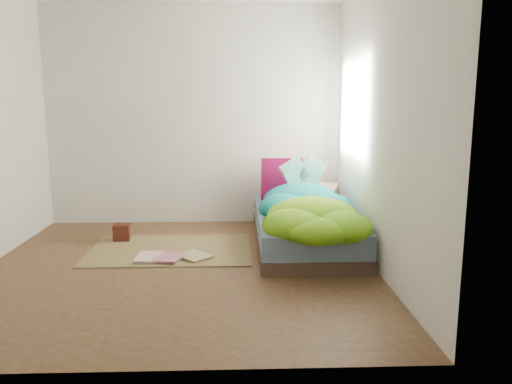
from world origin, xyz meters
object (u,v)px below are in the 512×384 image
at_px(pillow_magenta, 282,180).
at_px(wooden_box, 122,232).
at_px(floor_book_a, 136,257).
at_px(open_book, 304,163).
at_px(floor_book_b, 157,257).
at_px(bed, 304,228).

height_order(pillow_magenta, wooden_box, pillow_magenta).
xyz_separation_m(wooden_box, floor_book_a, (0.28, -0.66, -0.07)).
relative_size(open_book, floor_book_b, 1.36).
relative_size(wooden_box, floor_book_b, 0.52).
bearing_deg(floor_book_b, wooden_box, 139.42).
distance_m(bed, floor_book_a, 1.73).
bearing_deg(bed, floor_book_b, -161.93).
distance_m(bed, floor_book_b, 1.54).
height_order(open_book, wooden_box, open_book).
xyz_separation_m(open_book, floor_book_b, (-1.49, -0.87, -0.79)).
bearing_deg(floor_book_a, open_book, 28.65).
height_order(wooden_box, floor_book_a, wooden_box).
bearing_deg(open_book, pillow_magenta, 114.16).
relative_size(floor_book_a, floor_book_b, 1.03).
bearing_deg(open_book, floor_book_b, -163.94).
distance_m(open_book, wooden_box, 2.11).
relative_size(bed, wooden_box, 11.98).
bearing_deg(wooden_box, open_book, 5.87).
xyz_separation_m(pillow_magenta, floor_book_a, (-1.47, -1.14, -0.56)).
bearing_deg(wooden_box, bed, -5.73).
bearing_deg(floor_book_a, floor_book_b, 0.19).
bearing_deg(floor_book_a, pillow_magenta, 39.22).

